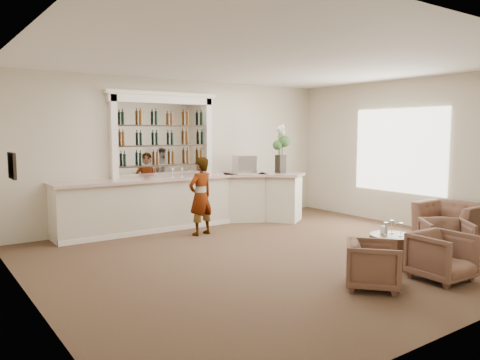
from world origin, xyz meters
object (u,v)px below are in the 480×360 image
at_px(bar_counter, 187,202).
at_px(armchair_center, 442,256).
at_px(armchair_far, 451,222).
at_px(sommelier, 201,196).
at_px(flower_vase, 281,146).
at_px(cocktail_table, 391,250).
at_px(armchair_right, 446,240).
at_px(espresso_machine, 244,164).
at_px(armchair_left, 373,265).

xyz_separation_m(bar_counter, armchair_center, (1.18, -5.42, -0.23)).
relative_size(armchair_center, armchair_far, 0.66).
xyz_separation_m(sommelier, flower_vase, (2.44, 0.35, 0.98)).
xyz_separation_m(sommelier, armchair_far, (3.71, -3.30, -0.43)).
xyz_separation_m(cocktail_table, armchair_center, (-0.03, -0.88, 0.10)).
bearing_deg(armchair_right, armchair_far, 67.86).
height_order(armchair_center, flower_vase, flower_vase).
xyz_separation_m(armchair_far, espresso_machine, (-2.00, 4.13, 0.97)).
height_order(armchair_left, armchair_right, armchair_right).
distance_m(bar_counter, espresso_machine, 1.75).
xyz_separation_m(bar_counter, cocktail_table, (1.21, -4.54, -0.32)).
bearing_deg(armchair_right, espresso_machine, 138.10).
relative_size(bar_counter, armchair_left, 8.02).
xyz_separation_m(armchair_left, espresso_machine, (1.48, 5.05, 1.03)).
distance_m(sommelier, espresso_machine, 1.98).
relative_size(armchair_center, flower_vase, 0.67).
height_order(cocktail_table, armchair_center, armchair_center).
xyz_separation_m(sommelier, armchair_left, (0.23, -4.22, -0.48)).
height_order(sommelier, armchair_far, sommelier).
bearing_deg(armchair_center, cocktail_table, 90.76).
bearing_deg(armchair_far, armchair_left, -79.15).
bearing_deg(armchair_left, cocktail_table, -16.10).
xyz_separation_m(sommelier, armchair_right, (2.36, -4.00, -0.47)).
distance_m(sommelier, flower_vase, 2.65).
relative_size(sommelier, espresso_machine, 3.38).
height_order(armchair_left, armchair_far, armchair_far).
distance_m(armchair_left, flower_vase, 5.28).
bearing_deg(espresso_machine, bar_counter, -166.95).
bearing_deg(cocktail_table, armchair_right, -17.52).
xyz_separation_m(sommelier, espresso_machine, (1.71, 0.83, 0.54)).
bearing_deg(armchair_far, armchair_right, -66.50).
height_order(sommelier, espresso_machine, sommelier).
xyz_separation_m(cocktail_table, armchair_right, (1.01, -0.32, 0.09)).
bearing_deg(bar_counter, flower_vase, -12.44).
bearing_deg(bar_counter, armchair_right, -65.48).
relative_size(cocktail_table, espresso_machine, 1.45).
bearing_deg(espresso_machine, flower_vase, -19.59).
bearing_deg(armchair_left, sommelier, 51.46).
bearing_deg(armchair_right, flower_vase, 129.43).
bearing_deg(armchair_right, bar_counter, 154.95).
xyz_separation_m(armchair_left, armchair_right, (2.13, 0.22, 0.02)).
relative_size(sommelier, armchair_left, 2.26).
bearing_deg(flower_vase, armchair_left, -115.75).
relative_size(armchair_left, armchair_right, 0.96).
bearing_deg(flower_vase, armchair_far, -70.77).
distance_m(armchair_left, armchair_right, 2.14).
bearing_deg(armchair_center, sommelier, 108.77).
distance_m(bar_counter, cocktail_table, 4.70).
bearing_deg(flower_vase, cocktail_table, -105.06).
bearing_deg(espresso_machine, armchair_left, -92.38).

